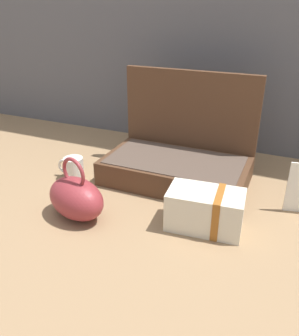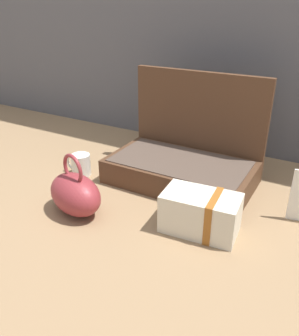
{
  "view_description": "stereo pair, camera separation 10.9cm",
  "coord_description": "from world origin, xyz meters",
  "px_view_note": "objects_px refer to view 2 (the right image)",
  "views": [
    {
      "loc": [
        0.42,
        -0.92,
        0.6
      ],
      "look_at": [
        0.03,
        -0.02,
        0.13
      ],
      "focal_mm": 37.42,
      "sensor_mm": 36.0,
      "label": 1
    },
    {
      "loc": [
        0.51,
        -0.87,
        0.6
      ],
      "look_at": [
        0.03,
        -0.02,
        0.13
      ],
      "focal_mm": 37.42,
      "sensor_mm": 36.0,
      "label": 2
    }
  ],
  "objects_px": {
    "open_suitcase": "(185,158)",
    "coffee_mug": "(81,165)",
    "teal_pouch_handbag": "(75,193)",
    "cream_toiletry_bag": "(202,213)"
  },
  "relations": [
    {
      "from": "open_suitcase",
      "to": "coffee_mug",
      "type": "relative_size",
      "value": 4.86
    },
    {
      "from": "open_suitcase",
      "to": "coffee_mug",
      "type": "height_order",
      "value": "open_suitcase"
    },
    {
      "from": "teal_pouch_handbag",
      "to": "cream_toiletry_bag",
      "type": "xyz_separation_m",
      "value": [
        0.37,
        0.1,
        -0.01
      ]
    },
    {
      "from": "teal_pouch_handbag",
      "to": "open_suitcase",
      "type": "bearing_deg",
      "value": 61.93
    },
    {
      "from": "teal_pouch_handbag",
      "to": "cream_toiletry_bag",
      "type": "bearing_deg",
      "value": 15.09
    },
    {
      "from": "coffee_mug",
      "to": "open_suitcase",
      "type": "bearing_deg",
      "value": 24.5
    },
    {
      "from": "open_suitcase",
      "to": "cream_toiletry_bag",
      "type": "distance_m",
      "value": 0.32
    },
    {
      "from": "open_suitcase",
      "to": "cream_toiletry_bag",
      "type": "height_order",
      "value": "open_suitcase"
    },
    {
      "from": "open_suitcase",
      "to": "coffee_mug",
      "type": "bearing_deg",
      "value": -155.5
    },
    {
      "from": "cream_toiletry_bag",
      "to": "coffee_mug",
      "type": "height_order",
      "value": "cream_toiletry_bag"
    }
  ]
}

